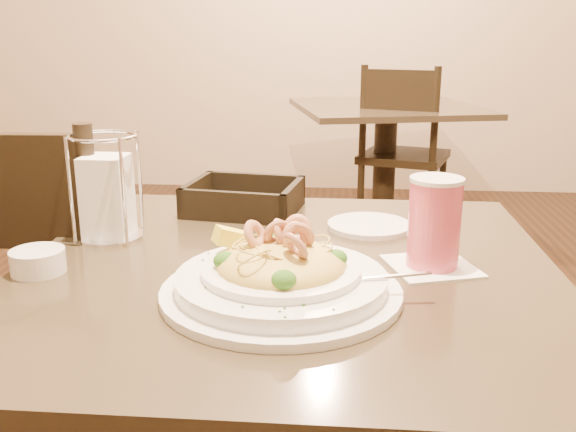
# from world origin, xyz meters

# --- Properties ---
(main_table) EXTENTS (0.90, 0.90, 0.71)m
(main_table) POSITION_xyz_m (0.00, 0.00, 0.49)
(main_table) COLOR black
(main_table) RESTS_ON ground
(background_table) EXTENTS (1.08, 1.08, 0.71)m
(background_table) POSITION_xyz_m (0.32, 2.41, 0.49)
(background_table) COLOR black
(background_table) RESTS_ON ground
(dining_chair_near) EXTENTS (0.44, 0.44, 0.93)m
(dining_chair_near) POSITION_xyz_m (-0.57, 0.25, 0.50)
(dining_chair_near) COLOR black
(dining_chair_near) RESTS_ON ground
(dining_chair_far) EXTENTS (0.53, 0.53, 0.93)m
(dining_chair_far) POSITION_xyz_m (0.40, 2.33, 0.50)
(dining_chair_far) COLOR black
(dining_chair_far) RESTS_ON ground
(pasta_bowl) EXTENTS (0.40, 0.36, 0.11)m
(pasta_bowl) POSITION_xyz_m (0.00, -0.13, 0.75)
(pasta_bowl) COLOR white
(pasta_bowl) RESTS_ON main_table
(drink_glass) EXTENTS (0.17, 0.17, 0.15)m
(drink_glass) POSITION_xyz_m (0.24, 0.01, 0.79)
(drink_glass) COLOR white
(drink_glass) RESTS_ON main_table
(bread_basket) EXTENTS (0.26, 0.22, 0.06)m
(bread_basket) POSITION_xyz_m (-0.12, 0.33, 0.74)
(bread_basket) COLOR black
(bread_basket) RESTS_ON main_table
(napkin_caddy) EXTENTS (0.13, 0.13, 0.20)m
(napkin_caddy) POSITION_xyz_m (-0.35, 0.12, 0.80)
(napkin_caddy) COLOR silver
(napkin_caddy) RESTS_ON main_table
(side_plate) EXTENTS (0.21, 0.21, 0.01)m
(side_plate) POSITION_xyz_m (0.15, 0.22, 0.72)
(side_plate) COLOR white
(side_plate) RESTS_ON main_table
(butter_ramekin) EXTENTS (0.10, 0.10, 0.04)m
(butter_ramekin) POSITION_xyz_m (-0.40, -0.07, 0.73)
(butter_ramekin) COLOR white
(butter_ramekin) RESTS_ON main_table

